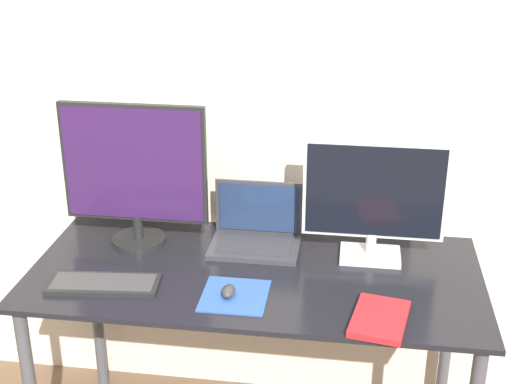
{
  "coord_description": "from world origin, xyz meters",
  "views": [
    {
      "loc": [
        0.3,
        -1.73,
        1.95
      ],
      "look_at": [
        -0.01,
        0.43,
        1.03
      ],
      "focal_mm": 50.0,
      "sensor_mm": 36.0,
      "label": 1
    }
  ],
  "objects_px": {
    "keyboard": "(104,284)",
    "mouse": "(228,291)",
    "laptop": "(256,231)",
    "book": "(380,319)",
    "monitor_left": "(134,172)",
    "monitor_right": "(374,199)"
  },
  "relations": [
    {
      "from": "keyboard",
      "to": "mouse",
      "type": "height_order",
      "value": "mouse"
    },
    {
      "from": "laptop",
      "to": "mouse",
      "type": "height_order",
      "value": "laptop"
    },
    {
      "from": "mouse",
      "to": "book",
      "type": "xyz_separation_m",
      "value": [
        0.47,
        -0.07,
        -0.01
      ]
    },
    {
      "from": "monitor_left",
      "to": "laptop",
      "type": "bearing_deg",
      "value": 5.56
    },
    {
      "from": "monitor_left",
      "to": "book",
      "type": "distance_m",
      "value": 0.98
    },
    {
      "from": "monitor_right",
      "to": "mouse",
      "type": "relative_size",
      "value": 6.95
    },
    {
      "from": "monitor_right",
      "to": "book",
      "type": "bearing_deg",
      "value": -86.21
    },
    {
      "from": "monitor_left",
      "to": "monitor_right",
      "type": "relative_size",
      "value": 1.08
    },
    {
      "from": "keyboard",
      "to": "monitor_right",
      "type": "bearing_deg",
      "value": 20.71
    },
    {
      "from": "book",
      "to": "monitor_right",
      "type": "bearing_deg",
      "value": 93.79
    },
    {
      "from": "monitor_right",
      "to": "mouse",
      "type": "xyz_separation_m",
      "value": [
        -0.44,
        -0.33,
        -0.2
      ]
    },
    {
      "from": "monitor_left",
      "to": "monitor_right",
      "type": "bearing_deg",
      "value": 0.0
    },
    {
      "from": "laptop",
      "to": "monitor_right",
      "type": "bearing_deg",
      "value": -5.8
    },
    {
      "from": "monitor_left",
      "to": "keyboard",
      "type": "height_order",
      "value": "monitor_left"
    },
    {
      "from": "monitor_left",
      "to": "mouse",
      "type": "distance_m",
      "value": 0.57
    },
    {
      "from": "monitor_right",
      "to": "mouse",
      "type": "height_order",
      "value": "monitor_right"
    },
    {
      "from": "monitor_left",
      "to": "laptop",
      "type": "xyz_separation_m",
      "value": [
        0.42,
        0.04,
        -0.22
      ]
    },
    {
      "from": "monitor_left",
      "to": "mouse",
      "type": "bearing_deg",
      "value": -40.39
    },
    {
      "from": "monitor_right",
      "to": "keyboard",
      "type": "xyz_separation_m",
      "value": [
        -0.85,
        -0.32,
        -0.21
      ]
    },
    {
      "from": "keyboard",
      "to": "book",
      "type": "bearing_deg",
      "value": -5.27
    },
    {
      "from": "monitor_left",
      "to": "book",
      "type": "height_order",
      "value": "monitor_left"
    },
    {
      "from": "mouse",
      "to": "book",
      "type": "height_order",
      "value": "mouse"
    }
  ]
}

